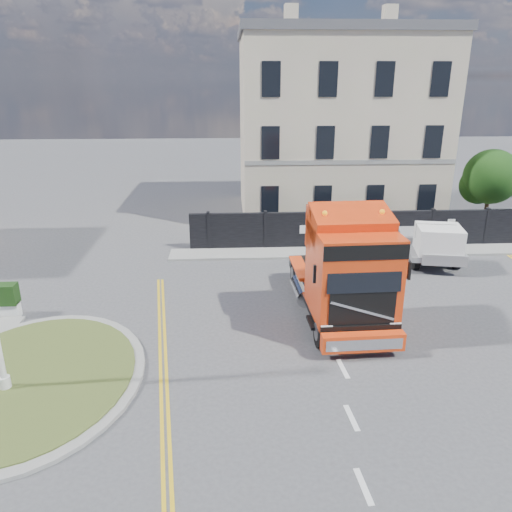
{
  "coord_description": "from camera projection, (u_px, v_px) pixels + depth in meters",
  "views": [
    {
      "loc": [
        -0.81,
        -16.31,
        8.76
      ],
      "look_at": [
        0.19,
        2.91,
        1.8
      ],
      "focal_mm": 35.0,
      "sensor_mm": 36.0,
      "label": 1
    }
  ],
  "objects": [
    {
      "name": "hoarding_fence",
      "position": [
        368.0,
        229.0,
        26.76
      ],
      "size": [
        18.8,
        0.25,
        2.0
      ],
      "color": "black",
      "rests_on": "ground"
    },
    {
      "name": "tree",
      "position": [
        488.0,
        179.0,
        29.36
      ],
      "size": [
        3.2,
        3.2,
        4.8
      ],
      "color": "#382619",
      "rests_on": "ground"
    },
    {
      "name": "pavement_far",
      "position": [
        361.0,
        252.0,
        26.21
      ],
      "size": [
        20.0,
        1.6,
        0.12
      ],
      "primitive_type": "cube",
      "color": "gray",
      "rests_on": "ground"
    },
    {
      "name": "flatbed_pickup",
      "position": [
        433.0,
        243.0,
        24.23
      ],
      "size": [
        2.93,
        5.38,
        2.11
      ],
      "rotation": [
        0.0,
        0.0,
        -0.19
      ],
      "color": "slate",
      "rests_on": "ground"
    },
    {
      "name": "georgian_building",
      "position": [
        335.0,
        125.0,
        32.16
      ],
      "size": [
        12.3,
        10.3,
        12.8
      ],
      "color": "beige",
      "rests_on": "ground"
    },
    {
      "name": "truck",
      "position": [
        346.0,
        275.0,
        18.06
      ],
      "size": [
        2.99,
        7.43,
        4.4
      ],
      "rotation": [
        0.0,
        0.0,
        0.04
      ],
      "color": "black",
      "rests_on": "ground"
    },
    {
      "name": "traffic_island",
      "position": [
        30.0,
        379.0,
        15.14
      ],
      "size": [
        6.8,
        6.8,
        0.17
      ],
      "color": "gray",
      "rests_on": "ground"
    },
    {
      "name": "ground",
      "position": [
        255.0,
        329.0,
        18.33
      ],
      "size": [
        120.0,
        120.0,
        0.0
      ],
      "primitive_type": "plane",
      "color": "#424244",
      "rests_on": "ground"
    }
  ]
}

